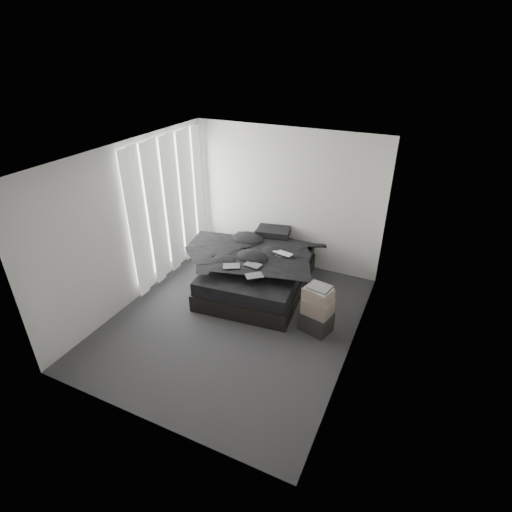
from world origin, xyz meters
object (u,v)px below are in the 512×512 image
at_px(bed, 258,280).
at_px(box_lower, 316,321).
at_px(side_stand, 208,259).
at_px(laptop, 281,250).

bearing_deg(bed, box_lower, -34.26).
xyz_separation_m(bed, side_stand, (-1.03, 0.02, 0.17)).
bearing_deg(side_stand, laptop, 2.77).
relative_size(bed, side_stand, 3.39).
bearing_deg(box_lower, laptop, 138.76).
relative_size(bed, box_lower, 4.92).
xyz_separation_m(side_stand, box_lower, (2.32, -0.73, -0.15)).
bearing_deg(box_lower, bed, 151.35).
distance_m(bed, laptop, 0.75).
height_order(bed, side_stand, side_stand).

